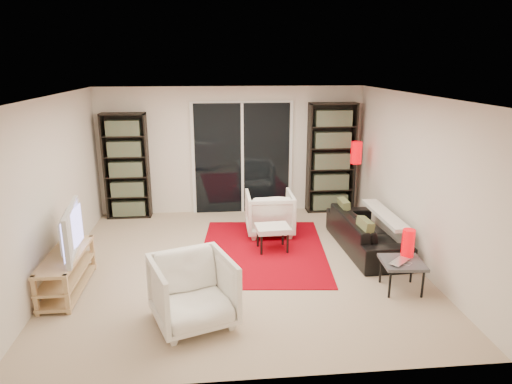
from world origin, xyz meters
TOP-DOWN VIEW (x-y plane):
  - floor at (0.00, 0.00)m, footprint 5.00×5.00m
  - wall_back at (0.00, 2.50)m, footprint 5.00×0.02m
  - wall_front at (0.00, -2.50)m, footprint 5.00×0.02m
  - wall_left at (-2.50, 0.00)m, footprint 0.02×5.00m
  - wall_right at (2.50, 0.00)m, footprint 0.02×5.00m
  - ceiling at (0.00, 0.00)m, footprint 5.00×5.00m
  - sliding_door at (0.20, 2.46)m, footprint 1.92×0.08m
  - bookshelf_left at (-1.95, 2.33)m, footprint 0.80×0.30m
  - bookshelf_right at (1.90, 2.33)m, footprint 0.90×0.30m
  - tv_stand at (-2.26, -0.55)m, footprint 0.41×1.28m
  - tv at (-2.24, -0.55)m, footprint 0.28×1.07m
  - rug at (0.37, 0.46)m, footprint 2.13×2.73m
  - sofa at (1.98, 0.38)m, footprint 0.81×1.92m
  - armchair_back at (0.57, 1.21)m, footprint 0.78×0.80m
  - armchair_front at (-0.62, -1.48)m, footprint 1.08×1.09m
  - ottoman at (0.52, 0.47)m, footprint 0.53×0.45m
  - side_table at (1.99, -0.96)m, footprint 0.55×0.55m
  - laptop at (1.96, -1.04)m, footprint 0.39×0.38m
  - table_lamp at (2.11, -0.81)m, footprint 0.16×0.16m
  - floor_lamp at (2.20, 1.77)m, footprint 0.22×0.22m

SIDE VIEW (x-z plane):
  - floor at x=0.00m, z-range 0.00..0.00m
  - rug at x=0.37m, z-range 0.00..0.01m
  - tv_stand at x=-2.26m, z-range 0.01..0.51m
  - sofa at x=1.98m, z-range 0.00..0.55m
  - ottoman at x=0.52m, z-range 0.14..0.54m
  - side_table at x=1.99m, z-range 0.16..0.56m
  - armchair_back at x=0.57m, z-range 0.00..0.73m
  - armchair_front at x=-0.62m, z-range 0.00..0.78m
  - laptop at x=1.96m, z-range 0.40..0.43m
  - table_lamp at x=2.11m, z-range 0.40..0.76m
  - tv at x=-2.24m, z-range 0.50..1.11m
  - bookshelf_left at x=-1.95m, z-range 0.00..1.95m
  - sliding_door at x=0.20m, z-range -0.03..2.13m
  - bookshelf_right at x=1.90m, z-range 0.00..2.10m
  - floor_lamp at x=2.20m, z-range 0.39..1.85m
  - wall_back at x=0.00m, z-range 0.00..2.40m
  - wall_front at x=0.00m, z-range 0.00..2.40m
  - wall_left at x=-2.50m, z-range 0.00..2.40m
  - wall_right at x=2.50m, z-range 0.00..2.40m
  - ceiling at x=0.00m, z-range 2.39..2.41m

